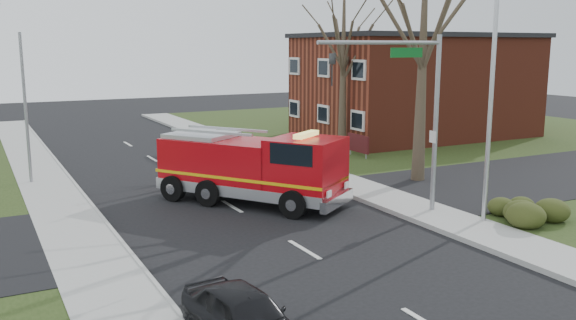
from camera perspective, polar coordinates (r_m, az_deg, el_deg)
name	(u,v)px	position (r m, az deg, el deg)	size (l,w,h in m)	color
ground	(304,250)	(19.57, 1.54, -8.41)	(120.00, 120.00, 0.00)	black
sidewalk_right	(453,222)	(23.08, 15.18, -5.62)	(2.40, 80.00, 0.15)	#A0A09A
sidewalk_left	(105,282)	(17.57, -16.76, -10.89)	(2.40, 80.00, 0.15)	#A0A09A
brick_building	(415,85)	(44.27, 11.83, 6.86)	(15.40, 10.40, 7.25)	maroon
health_center_sign	(358,144)	(35.11, 6.59, 1.53)	(0.12, 2.00, 1.40)	#410F12
hedge_corner	(530,206)	(24.26, 21.73, -3.99)	(2.80, 2.00, 0.90)	#2D3412
bare_tree_near	(424,23)	(28.90, 12.60, 12.41)	(6.00, 6.00, 12.00)	#352B1F
bare_tree_far	(344,44)	(37.04, 5.22, 10.73)	(5.25, 5.25, 10.50)	#352B1F
traffic_signal_mast	(410,93)	(22.74, 11.32, 6.19)	(5.29, 0.18, 6.80)	gray
streetlight_pole	(490,99)	(22.58, 18.35, 5.43)	(1.48, 0.16, 8.40)	#B7BABF
utility_pole_far	(26,110)	(30.37, -23.34, 4.31)	(0.14, 0.14, 7.00)	gray
fire_engine	(253,170)	(24.96, -3.30, -0.90)	(6.52, 7.83, 3.11)	#AA070E
parked_car_maroon	(245,318)	(13.52, -4.08, -14.51)	(1.52, 3.77, 1.29)	black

